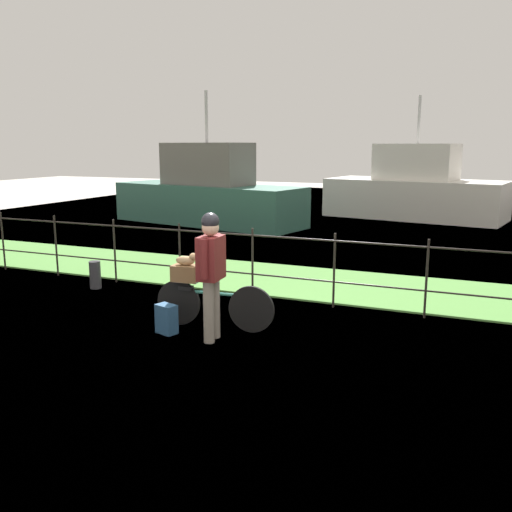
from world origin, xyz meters
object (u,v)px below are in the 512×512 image
terrier_dog (187,260)px  cyclist_person (211,265)px  wooden_crate (186,273)px  moored_boat_near (208,194)px  mooring_bollard (95,275)px  bicycle_main (213,304)px  moored_boat_far (415,191)px  backpack_on_paving (167,319)px

terrier_dog → cyclist_person: 0.71m
wooden_crate → terrier_dog: 0.19m
terrier_dog → wooden_crate: bearing=-175.1°
wooden_crate → moored_boat_near: moored_boat_near is taller
terrier_dog → mooring_bollard: (-2.56, 1.15, -0.70)m
bicycle_main → terrier_dog: bearing=-175.1°
wooden_crate → moored_boat_near: (-4.57, 9.32, 0.19)m
wooden_crate → cyclist_person: size_ratio=0.22×
cyclist_person → moored_boat_near: 11.01m
wooden_crate → moored_boat_near: 10.38m
terrier_dog → moored_boat_far: size_ratio=0.05×
bicycle_main → wooden_crate: bearing=-175.1°
backpack_on_paving → terrier_dog: bearing=93.5°
wooden_crate → moored_boat_far: size_ratio=0.06×
moored_boat_far → terrier_dog: bearing=-96.0°
backpack_on_paving → moored_boat_near: moored_boat_near is taller
bicycle_main → moored_boat_near: (-4.97, 9.28, 0.61)m
bicycle_main → moored_boat_far: bearing=85.6°
moored_boat_far → bicycle_main: bearing=-94.4°
backpack_on_paving → mooring_bollard: 2.91m
backpack_on_paving → mooring_bollard: mooring_bollard is taller
terrier_dog → backpack_on_paving: (-0.10, -0.41, -0.75)m
cyclist_person → backpack_on_paving: size_ratio=4.21×
cyclist_person → mooring_bollard: (-3.14, 1.56, -0.76)m
terrier_dog → moored_boat_near: moored_boat_near is taller
terrier_dog → moored_boat_near: size_ratio=0.05×
terrier_dog → moored_boat_near: 10.38m
mooring_bollard → moored_boat_far: bearing=72.0°
terrier_dog → moored_boat_far: bearing=84.0°
bicycle_main → cyclist_person: 0.82m
wooden_crate → moored_boat_near: bearing=116.1°
bicycle_main → moored_boat_far: (1.03, 13.33, 0.61)m
wooden_crate → cyclist_person: (0.61, -0.40, 0.24)m
bicycle_main → moored_boat_far: 13.38m
terrier_dog → backpack_on_paving: size_ratio=0.80×
bicycle_main → backpack_on_paving: bicycle_main is taller
moored_boat_near → bicycle_main: bearing=-61.8°
bicycle_main → moored_boat_near: 10.55m
wooden_crate → mooring_bollard: wooden_crate is taller
terrier_dog → moored_boat_near: (-4.59, 9.31, -0.00)m
cyclist_person → moored_boat_near: bearing=118.1°
bicycle_main → wooden_crate: size_ratio=4.78×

